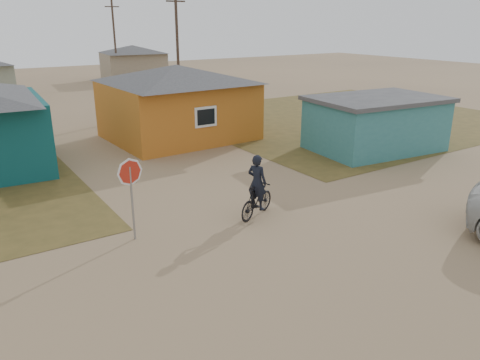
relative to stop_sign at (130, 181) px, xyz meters
name	(u,v)px	position (x,y,z in m)	size (l,w,h in m)	color
ground	(319,247)	(4.17, -3.39, -1.82)	(120.00, 120.00, 0.00)	#947755
grass_ne	(344,118)	(18.17, 9.61, -1.82)	(20.00, 18.00, 0.00)	brown
house_yellow	(178,101)	(6.67, 10.61, 0.18)	(7.72, 6.76, 3.90)	#BE681D
shed_turquoise	(375,123)	(13.67, 3.11, -0.51)	(6.71, 4.93, 2.60)	teal
house_beige_east	(133,62)	(14.17, 36.61, 0.04)	(6.95, 6.05, 3.60)	gray
utility_pole_near	(178,50)	(10.67, 18.61, 2.32)	(1.40, 0.20, 8.00)	#423228
utility_pole_far	(115,41)	(11.67, 34.61, 2.32)	(1.40, 0.20, 8.00)	#423228
stop_sign	(130,181)	(0.00, 0.00, 0.00)	(0.80, 0.19, 2.48)	gray
cyclist	(257,194)	(3.98, -0.57, -1.06)	(1.90, 1.23, 2.09)	black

